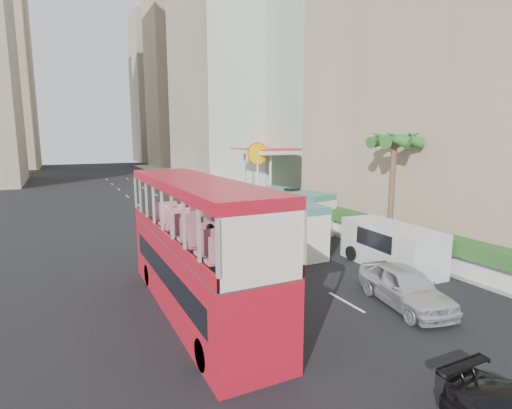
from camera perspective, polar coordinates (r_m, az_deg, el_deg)
ground_plane at (r=18.68m, az=9.80°, el=-11.22°), size 200.00×200.00×0.00m
double_decker_bus at (r=15.27m, az=-8.55°, el=-5.91°), size 2.50×11.00×5.06m
car_silver_lane_a at (r=20.13m, az=-0.17°, el=-9.54°), size 1.88×4.57×1.47m
car_silver_lane_b at (r=17.34m, az=20.34°, el=-13.36°), size 2.74×4.94×1.59m
van_asset at (r=31.45m, az=-4.19°, el=-2.62°), size 3.08×5.33×1.40m
minibus_near at (r=23.80m, az=3.65°, el=-2.87°), size 2.34×6.73×2.97m
minibus_far at (r=28.87m, az=5.14°, el=-0.82°), size 3.39×6.76×2.87m
panel_van_near at (r=21.61m, az=18.66°, el=-5.66°), size 2.56×5.65×2.21m
panel_van_far at (r=36.27m, az=-2.91°, el=0.65°), size 2.42×5.27×2.05m
sidewalk at (r=44.09m, az=0.11°, el=1.00°), size 6.00×120.00×0.18m
kerb_wall at (r=33.13m, az=4.26°, el=-0.80°), size 0.30×44.00×1.00m
hedge at (r=32.99m, az=4.28°, el=0.65°), size 1.10×44.00×0.70m
palm_tree at (r=25.85m, az=18.82°, el=1.89°), size 0.36×0.36×6.40m
shell_station at (r=42.48m, az=2.53°, el=4.28°), size 6.50×8.00×5.50m
tower_mid at (r=79.63m, az=-5.08°, el=22.77°), size 16.00×16.00×50.00m
tower_far_a at (r=101.08m, az=-10.82°, el=18.04°), size 14.00×14.00×44.00m
tower_far_b at (r=121.94m, az=-13.69°, el=15.48°), size 14.00×14.00×40.00m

